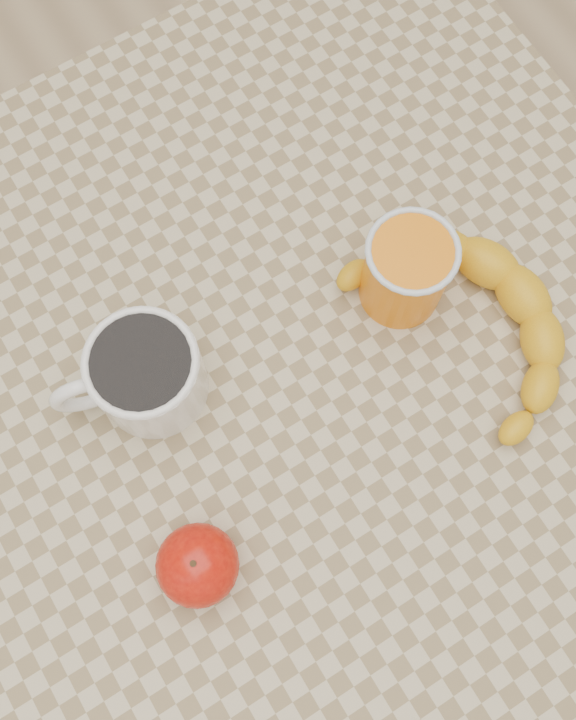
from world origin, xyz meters
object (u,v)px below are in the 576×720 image
table (288,390)px  banana (469,323)px  apple (198,565)px  coffee_mug (144,374)px  orange_juice_glass (406,271)px

table → banana: banana is taller
banana → apple: bearing=-172.1°
coffee_mug → orange_juice_glass: bearing=-9.3°
coffee_mug → orange_juice_glass: size_ratio=1.53×
coffee_mug → banana: size_ratio=0.53×
coffee_mug → table: bearing=-22.4°
coffee_mug → apple: size_ratio=1.88×
table → apple: apple is taller
apple → banana: apple is taller
coffee_mug → apple: coffee_mug is taller
orange_juice_glass → apple: orange_juice_glass is taller
table → banana: (0.16, -0.06, 0.11)m
orange_juice_glass → apple: size_ratio=1.23×
table → coffee_mug: coffee_mug is taller
apple → banana: size_ratio=0.28×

